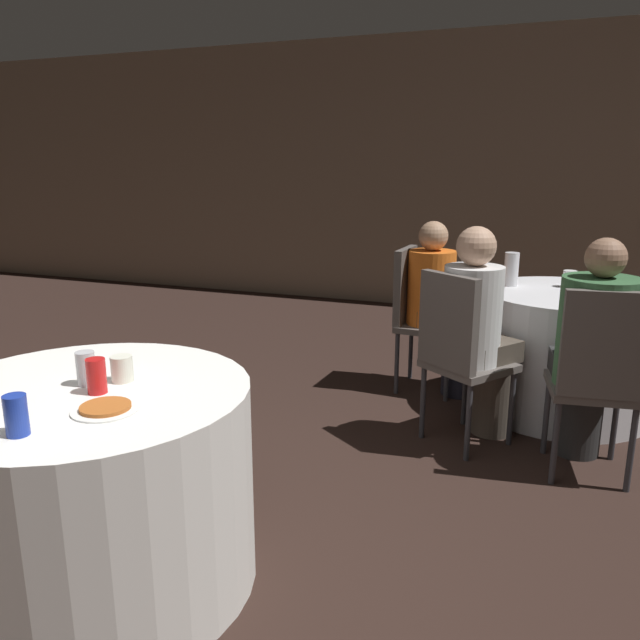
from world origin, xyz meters
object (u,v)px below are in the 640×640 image
at_px(chair_far_south, 598,370).
at_px(soda_can_silver, 86,368).
at_px(chair_far_west, 416,307).
at_px(person_green_jacket, 592,352).
at_px(pizza_plate_near, 105,408).
at_px(person_orange_shirt, 441,308).
at_px(soda_can_red, 96,376).
at_px(soda_can_blue, 16,415).
at_px(table_near, 94,487).
at_px(bottle_far, 511,269).
at_px(table_far, 564,351).
at_px(person_white_shirt, 480,335).
at_px(chair_far_southwest, 458,346).

relative_size(chair_far_south, soda_can_silver, 7.96).
distance_m(chair_far_west, soda_can_silver, 2.52).
xyz_separation_m(person_green_jacket, pizza_plate_near, (-1.51, -1.75, 0.15)).
bearing_deg(chair_far_south, person_orange_shirt, 124.68).
distance_m(soda_can_red, soda_can_blue, 0.36).
height_order(table_near, chair_far_west, chair_far_west).
bearing_deg(soda_can_blue, bottle_far, 67.98).
bearing_deg(table_far, table_near, -123.53).
relative_size(chair_far_south, pizza_plate_near, 4.50).
bearing_deg(chair_far_south, person_white_shirt, 144.59).
xyz_separation_m(chair_far_south, soda_can_silver, (-1.75, -1.42, 0.24)).
bearing_deg(chair_far_west, bottle_far, 95.66).
bearing_deg(person_white_shirt, table_near, -88.13).
bearing_deg(person_white_shirt, soda_can_red, -86.38).
bearing_deg(soda_can_blue, pizza_plate_near, 64.70).
relative_size(chair_far_west, soda_can_blue, 7.96).
bearing_deg(soda_can_silver, person_orange_shirt, 70.86).
xyz_separation_m(soda_can_red, soda_can_blue, (0.02, -0.36, 0.00)).
bearing_deg(soda_can_red, chair_far_southwest, 59.05).
bearing_deg(table_far, person_white_shirt, -124.89).
xyz_separation_m(table_near, table_far, (1.60, 2.41, 0.00)).
bearing_deg(bottle_far, chair_far_southwest, -102.46).
distance_m(person_white_shirt, soda_can_red, 2.09).
relative_size(person_green_jacket, soda_can_red, 9.74).
distance_m(table_near, person_white_shirt, 2.12).
height_order(table_near, soda_can_silver, soda_can_silver).
bearing_deg(table_far, soda_can_red, -122.27).
xyz_separation_m(pizza_plate_near, soda_can_blue, (-0.11, -0.24, 0.05)).
bearing_deg(chair_far_west, chair_far_south, 50.62).
bearing_deg(table_far, pizza_plate_near, -118.86).
xyz_separation_m(chair_far_southwest, person_orange_shirt, (-0.23, 0.83, 0.00)).
xyz_separation_m(table_near, pizza_plate_near, (0.20, -0.13, 0.39)).
distance_m(person_orange_shirt, person_white_shirt, 0.76).
bearing_deg(soda_can_red, chair_far_south, 41.52).
xyz_separation_m(chair_far_west, soda_can_blue, (-0.56, -2.83, 0.24)).
bearing_deg(table_near, bottle_far, 63.52).
relative_size(chair_far_west, person_green_jacket, 0.82).
bearing_deg(soda_can_silver, soda_can_blue, -75.52).
distance_m(table_far, person_white_shirt, 0.82).
bearing_deg(soda_can_blue, chair_far_south, 48.03).
bearing_deg(bottle_far, person_green_jacket, -61.62).
distance_m(chair_far_west, person_orange_shirt, 0.17).
relative_size(person_white_shirt, person_green_jacket, 1.02).
height_order(pizza_plate_near, soda_can_silver, soda_can_silver).
height_order(person_green_jacket, bottle_far, person_green_jacket).
bearing_deg(table_near, chair_far_southwest, 57.15).
distance_m(table_far, chair_far_west, 0.98).
bearing_deg(chair_far_south, soda_can_red, -146.57).
distance_m(chair_far_south, person_green_jacket, 0.17).
distance_m(chair_far_south, bottle_far, 1.17).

